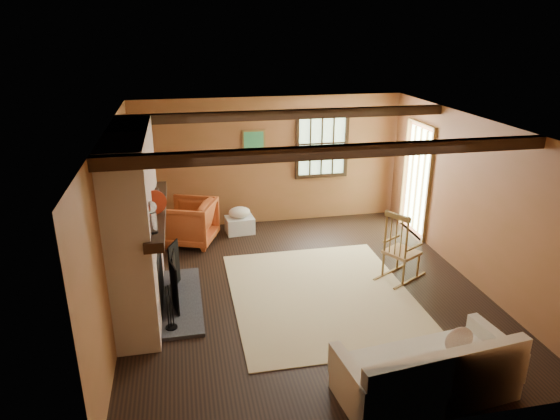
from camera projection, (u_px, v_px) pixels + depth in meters
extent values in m
plane|color=black|center=(304.00, 289.00, 7.23)|extent=(5.50, 5.50, 0.00)
cube|color=brown|center=(270.00, 161.00, 9.34)|extent=(5.00, 0.02, 2.40)
cube|color=brown|center=(384.00, 323.00, 4.28)|extent=(5.00, 0.02, 2.40)
cube|color=brown|center=(115.00, 226.00, 6.35)|extent=(0.02, 5.50, 2.40)
cube|color=brown|center=(472.00, 200.00, 7.27)|extent=(0.02, 5.50, 2.40)
cube|color=white|center=(307.00, 125.00, 6.39)|extent=(5.00, 5.50, 0.02)
cube|color=black|center=(335.00, 152.00, 5.31)|extent=(5.00, 0.12, 0.14)
cube|color=black|center=(287.00, 115.00, 7.52)|extent=(5.00, 0.12, 0.14)
cube|color=black|center=(322.00, 144.00, 9.39)|extent=(1.02, 0.06, 1.32)
cube|color=#C2EBB3|center=(322.00, 143.00, 9.42)|extent=(0.90, 0.01, 1.20)
cube|color=black|center=(322.00, 144.00, 9.40)|extent=(0.90, 0.03, 0.02)
cube|color=brown|center=(416.00, 180.00, 8.90)|extent=(0.06, 1.00, 2.06)
cube|color=#C2EBB3|center=(418.00, 180.00, 8.90)|extent=(0.01, 0.80, 1.85)
cube|color=brown|center=(254.00, 141.00, 9.11)|extent=(0.42, 0.03, 0.42)
cube|color=#2A7F63|center=(254.00, 142.00, 9.10)|extent=(0.36, 0.01, 0.36)
cube|color=#A0563E|center=(135.00, 224.00, 6.39)|extent=(0.50, 2.20, 2.40)
cube|color=black|center=(147.00, 276.00, 6.67)|extent=(0.38, 1.00, 0.85)
cube|color=#3E3E43|center=(181.00, 300.00, 6.89)|extent=(0.55, 1.80, 0.05)
cube|color=black|center=(157.00, 212.00, 6.39)|extent=(0.22, 2.30, 0.12)
cube|color=black|center=(174.00, 288.00, 6.49)|extent=(0.10, 0.33, 0.67)
cube|color=black|center=(174.00, 276.00, 6.81)|extent=(0.04, 0.34, 0.67)
cube|color=black|center=(174.00, 264.00, 7.13)|extent=(0.14, 0.32, 0.67)
cylinder|color=black|center=(172.00, 327.00, 6.22)|extent=(0.15, 0.15, 0.02)
cylinder|color=black|center=(167.00, 308.00, 6.09)|extent=(0.01, 0.01, 0.60)
cylinder|color=black|center=(170.00, 307.00, 6.12)|extent=(0.01, 0.01, 0.60)
cylinder|color=black|center=(172.00, 305.00, 6.15)|extent=(0.01, 0.01, 0.60)
cylinder|color=white|center=(152.00, 223.00, 5.55)|extent=(0.11, 0.11, 0.24)
sphere|color=white|center=(151.00, 207.00, 5.49)|extent=(0.13, 0.13, 0.13)
cylinder|color=#B02D14|center=(154.00, 203.00, 6.08)|extent=(0.31, 0.10, 0.31)
cube|color=black|center=(156.00, 199.00, 6.51)|extent=(0.22, 0.18, 0.11)
cylinder|color=black|center=(156.00, 193.00, 6.76)|extent=(0.08, 0.08, 0.10)
cylinder|color=black|center=(157.00, 190.00, 6.91)|extent=(0.06, 0.06, 0.07)
cube|color=tan|center=(321.00, 295.00, 7.08)|extent=(2.50, 3.00, 0.01)
cube|color=tan|center=(402.00, 252.00, 7.44)|extent=(0.59, 0.59, 0.05)
cube|color=brown|center=(398.00, 217.00, 7.11)|extent=(0.25, 0.39, 0.07)
cylinder|color=brown|center=(418.00, 265.00, 7.49)|extent=(0.03, 0.03, 0.41)
cylinder|color=brown|center=(398.00, 257.00, 7.75)|extent=(0.03, 0.03, 0.41)
cylinder|color=brown|center=(404.00, 273.00, 7.26)|extent=(0.03, 0.03, 0.41)
cylinder|color=brown|center=(383.00, 264.00, 7.52)|extent=(0.03, 0.03, 0.41)
cylinder|color=brown|center=(407.00, 240.00, 7.08)|extent=(0.03, 0.03, 0.69)
cylinder|color=brown|center=(386.00, 232.00, 7.34)|extent=(0.03, 0.03, 0.69)
cylinder|color=brown|center=(401.00, 239.00, 7.15)|extent=(0.02, 0.02, 0.57)
cylinder|color=brown|center=(396.00, 237.00, 7.22)|extent=(0.02, 0.02, 0.57)
cylinder|color=brown|center=(391.00, 235.00, 7.28)|extent=(0.02, 0.02, 0.57)
cube|color=brown|center=(414.00, 247.00, 7.24)|extent=(0.35, 0.23, 0.03)
cube|color=brown|center=(391.00, 239.00, 7.52)|extent=(0.35, 0.23, 0.03)
cube|color=brown|center=(410.00, 281.00, 7.45)|extent=(0.70, 0.42, 0.03)
cube|color=brown|center=(390.00, 272.00, 7.71)|extent=(0.70, 0.42, 0.03)
cube|color=silver|center=(424.00, 377.00, 5.13)|extent=(1.86, 1.01, 0.39)
cube|color=silver|center=(448.00, 375.00, 4.72)|extent=(1.79, 0.34, 0.49)
cube|color=silver|center=(350.00, 380.00, 4.82)|extent=(0.22, 0.81, 0.36)
cube|color=silver|center=(495.00, 347.00, 5.31)|extent=(0.22, 0.81, 0.36)
ellipsoid|color=silver|center=(459.00, 340.00, 5.23)|extent=(0.33, 0.15, 0.32)
cylinder|color=brown|center=(161.00, 229.00, 9.21)|extent=(0.44, 0.13, 0.13)
cylinder|color=brown|center=(168.00, 228.00, 9.23)|extent=(0.44, 0.13, 0.13)
cylinder|color=brown|center=(176.00, 228.00, 9.26)|extent=(0.44, 0.13, 0.13)
cylinder|color=brown|center=(160.00, 222.00, 9.16)|extent=(0.44, 0.13, 0.13)
cylinder|color=brown|center=(168.00, 222.00, 9.19)|extent=(0.44, 0.13, 0.13)
cylinder|color=brown|center=(176.00, 221.00, 9.21)|extent=(0.44, 0.13, 0.13)
cube|color=white|center=(240.00, 225.00, 9.16)|extent=(0.53, 0.42, 0.30)
ellipsoid|color=silver|center=(239.00, 212.00, 9.07)|extent=(0.44, 0.37, 0.20)
imported|color=#BF6026|center=(189.00, 222.00, 8.65)|extent=(1.09, 1.08, 0.78)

